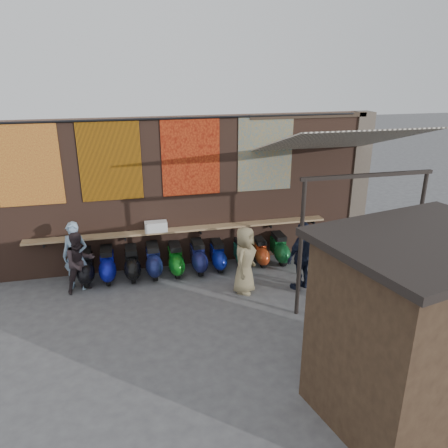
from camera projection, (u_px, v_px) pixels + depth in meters
name	position (u px, v px, depth m)	size (l,w,h in m)	color
ground	(199.00, 311.00, 9.85)	(70.00, 70.00, 0.00)	#474749
brick_wall	(179.00, 193.00, 11.62)	(10.00, 0.40, 4.00)	brown
pier_right	(356.00, 182.00, 12.75)	(0.50, 0.50, 4.00)	#4C4238
eating_counter	(182.00, 229.00, 11.59)	(8.00, 0.32, 0.05)	#9E7A51
shelf_box	(156.00, 227.00, 11.36)	(0.58, 0.28, 0.26)	white
tapestry_redgold	(28.00, 165.00, 10.29)	(1.50, 0.02, 2.00)	maroon
tapestry_sun	(110.00, 161.00, 10.70)	(1.50, 0.02, 2.00)	#CA730B
tapestry_orange	(191.00, 157.00, 11.14)	(1.50, 0.02, 2.00)	#B23916
tapestry_multi	(265.00, 154.00, 11.57)	(1.50, 0.02, 2.00)	#25618A
hang_rail	(178.00, 118.00, 10.72)	(0.06, 0.06, 9.50)	black
scooter_stool_0	(86.00, 267.00, 11.00)	(0.40, 0.89, 0.84)	black
scooter_stool_1	(108.00, 265.00, 11.12)	(0.40, 0.89, 0.84)	#0D1397
scooter_stool_2	(132.00, 263.00, 11.23)	(0.39, 0.87, 0.82)	black
scooter_stool_3	(153.00, 261.00, 11.36)	(0.40, 0.89, 0.85)	#141C4E
scooter_stool_4	(176.00, 260.00, 11.45)	(0.39, 0.86, 0.82)	#0E6314
scooter_stool_5	(198.00, 257.00, 11.61)	(0.39, 0.87, 0.83)	#161A4F
scooter_stool_6	(218.00, 256.00, 11.75)	(0.36, 0.81, 0.77)	navy
scooter_stool_7	(241.00, 254.00, 11.92)	(0.35, 0.77, 0.73)	#1C7156
scooter_stool_8	(260.00, 252.00, 12.03)	(0.34, 0.76, 0.72)	#A93716
scooter_stool_9	(279.00, 249.00, 12.15)	(0.38, 0.85, 0.81)	#0F4D22
diner_left	(76.00, 256.00, 10.57)	(0.63, 0.41, 1.72)	#82A1BD
diner_right	(80.00, 262.00, 10.47)	(0.74, 0.58, 1.52)	#32272A
shopper_navy	(303.00, 256.00, 10.55)	(1.03, 0.43, 1.75)	black
shopper_grey	(358.00, 273.00, 9.84)	(1.05, 0.61, 1.63)	slate
shopper_tan	(245.00, 260.00, 10.42)	(0.82, 0.53, 1.67)	#887A57
market_stall	(415.00, 332.00, 6.59)	(2.65, 1.98, 2.87)	black
stall_roof	(431.00, 241.00, 6.08)	(2.96, 2.28, 0.12)	black
stall_sign	(371.00, 267.00, 7.23)	(1.20, 0.04, 0.50)	gold
stall_shelf	(364.00, 321.00, 7.59)	(2.20, 0.10, 0.06)	#473321
awning_canvas	(336.00, 141.00, 10.20)	(3.20, 3.40, 0.03)	beige
awning_ledger	(310.00, 116.00, 11.52)	(3.30, 0.08, 0.12)	#33261C
awning_header	(368.00, 175.00, 9.00)	(3.00, 0.08, 0.08)	black
awning_post_left	(300.00, 250.00, 9.22)	(0.09, 0.09, 3.10)	black
awning_post_right	(416.00, 238.00, 9.83)	(0.09, 0.09, 3.10)	black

